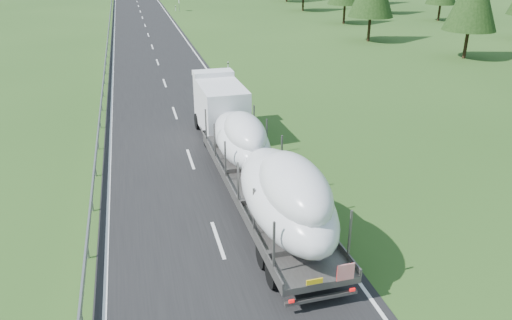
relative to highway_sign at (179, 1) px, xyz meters
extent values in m
plane|color=#254717|center=(-7.20, -80.00, -1.81)|extent=(400.00, 400.00, 0.00)
cube|color=black|center=(-7.20, 20.00, -1.80)|extent=(10.00, 400.00, 0.02)
cylinder|color=slate|center=(-12.50, -80.00, -1.51)|extent=(0.10, 0.10, 0.60)
cube|color=silver|center=(-0.70, -50.00, -1.31)|extent=(0.12, 0.07, 1.00)
cube|color=black|center=(-0.70, -50.00, -0.99)|extent=(0.13, 0.08, 0.12)
cube|color=silver|center=(-0.70, 0.00, -1.31)|extent=(0.12, 0.07, 1.00)
cube|color=black|center=(-0.70, 0.00, -0.99)|extent=(0.13, 0.08, 0.12)
cylinder|color=slate|center=(0.00, 0.00, -0.81)|extent=(0.08, 0.08, 2.00)
cube|color=silver|center=(0.00, 0.00, 0.19)|extent=(0.05, 0.90, 1.20)
cylinder|color=black|center=(39.87, -23.65, -0.25)|extent=(0.36, 0.36, 3.12)
cylinder|color=black|center=(35.93, -13.26, -0.20)|extent=(0.36, 0.36, 3.22)
cylinder|color=black|center=(25.83, -50.33, 0.00)|extent=(0.36, 0.36, 3.61)
cylinder|color=black|center=(20.28, -38.04, 0.03)|extent=(0.36, 0.36, 3.67)
cylinder|color=black|center=(23.48, -22.78, -0.05)|extent=(0.36, 0.36, 3.52)
cylinder|color=black|center=(22.63, -5.62, 0.07)|extent=(0.36, 0.36, 3.75)
cube|color=white|center=(-4.70, -67.68, 0.22)|extent=(2.79, 5.39, 2.98)
cube|color=black|center=(-4.70, -64.96, 0.75)|extent=(2.45, 0.14, 1.49)
cube|color=white|center=(-4.70, -65.34, 1.87)|extent=(2.69, 1.34, 0.32)
cube|color=#605D5B|center=(-4.70, -68.75, -1.22)|extent=(2.74, 3.26, 0.27)
cylinder|color=black|center=(-5.92, -65.76, -1.28)|extent=(0.40, 1.07, 1.07)
cylinder|color=black|center=(-3.47, -65.76, -1.28)|extent=(0.40, 1.07, 1.07)
cylinder|color=black|center=(-5.92, -69.17, -1.28)|extent=(0.40, 1.07, 1.07)
cylinder|color=black|center=(-3.47, -69.17, -1.28)|extent=(0.40, 1.07, 1.07)
cube|color=#605D5B|center=(-4.70, -77.80, -0.83)|extent=(3.22, 14.98, 0.28)
cube|color=#605D5B|center=(-6.11, -77.80, -0.56)|extent=(0.41, 14.91, 0.26)
cube|color=#605D5B|center=(-3.28, -77.80, -0.56)|extent=(0.41, 14.91, 0.26)
cube|color=#605D5B|center=(-6.11, -84.20, 0.32)|extent=(0.08, 0.08, 2.02)
cube|color=#605D5B|center=(-3.28, -84.20, 0.32)|extent=(0.08, 0.08, 2.02)
cube|color=#605D5B|center=(-6.11, -81.64, 0.32)|extent=(0.08, 0.08, 2.02)
cube|color=#605D5B|center=(-3.28, -81.64, 0.32)|extent=(0.08, 0.08, 2.02)
cube|color=#605D5B|center=(-6.11, -79.08, 0.32)|extent=(0.08, 0.08, 2.02)
cube|color=#605D5B|center=(-3.28, -79.08, 0.32)|extent=(0.08, 0.08, 2.02)
cube|color=#605D5B|center=(-6.11, -76.52, 0.32)|extent=(0.08, 0.08, 2.02)
cube|color=#605D5B|center=(-3.28, -76.52, 0.32)|extent=(0.08, 0.08, 2.02)
cube|color=#605D5B|center=(-6.11, -73.97, 0.32)|extent=(0.08, 0.08, 2.02)
cube|color=#605D5B|center=(-3.28, -73.97, 0.32)|extent=(0.08, 0.08, 2.02)
cube|color=#605D5B|center=(-6.11, -71.41, 0.32)|extent=(0.08, 0.08, 2.02)
cube|color=#605D5B|center=(-3.28, -71.41, 0.32)|extent=(0.08, 0.08, 2.02)
cylinder|color=black|center=(-5.87, -83.56, -1.28)|extent=(0.45, 1.08, 1.07)
cylinder|color=black|center=(-3.52, -83.56, -1.28)|extent=(0.45, 1.08, 1.07)
cylinder|color=black|center=(-5.87, -82.28, -1.28)|extent=(0.45, 1.08, 1.07)
cylinder|color=black|center=(-3.52, -82.28, -1.28)|extent=(0.45, 1.08, 1.07)
cube|color=#605D5B|center=(-4.70, -85.21, -1.33)|extent=(2.67, 0.19, 0.13)
cube|color=red|center=(-3.90, -85.28, -0.37)|extent=(0.64, 0.06, 0.64)
cube|color=yellow|center=(-5.02, -85.28, -0.53)|extent=(0.59, 0.06, 0.19)
cube|color=red|center=(-5.82, -85.28, -1.17)|extent=(0.19, 0.07, 0.11)
cube|color=red|center=(-3.58, -85.28, -1.17)|extent=(0.19, 0.07, 0.11)
ellipsoid|color=white|center=(-4.70, -81.21, 0.60)|extent=(3.33, 8.38, 2.59)
ellipsoid|color=white|center=(-4.70, -82.25, 1.51)|extent=(2.51, 5.32, 2.07)
ellipsoid|color=white|center=(-4.70, -73.97, 0.36)|extent=(2.79, 7.21, 2.10)
ellipsoid|color=white|center=(-4.70, -74.86, 1.09)|extent=(2.10, 4.57, 1.68)
camera|label=1|loc=(-10.13, -98.05, 9.85)|focal=35.00mm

